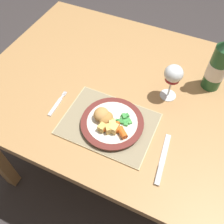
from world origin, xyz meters
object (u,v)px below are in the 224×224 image
dinner_plate (112,123)px  wine_glass (173,75)px  dining_table (120,99)px  table_knife (162,163)px  bottle (219,65)px  fork (57,105)px

dinner_plate → wine_glass: wine_glass is taller
dining_table → table_knife: (0.27, -0.27, 0.10)m
dining_table → wine_glass: wine_glass is taller
dinner_plate → wine_glass: size_ratio=1.47×
wine_glass → bottle: size_ratio=0.53×
dining_table → fork: fork is taller
wine_glass → dining_table: bearing=-173.3°
table_knife → fork: bearing=172.2°
table_knife → dinner_plate: bearing=162.3°
dining_table → fork: (-0.18, -0.21, 0.10)m
bottle → table_knife: bearing=-99.6°
dining_table → dinner_plate: bearing=-74.6°
table_knife → bottle: bottle is taller
wine_glass → bottle: bearing=41.9°
dinner_plate → bottle: bottle is taller
bottle → fork: bearing=-145.4°
fork → wine_glass: size_ratio=0.84×
dinner_plate → fork: bearing=-178.5°
fork → wine_glass: bearing=31.4°
table_knife → dining_table: bearing=134.8°
dining_table → dinner_plate: 0.24m
table_knife → bottle: bearing=80.4°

